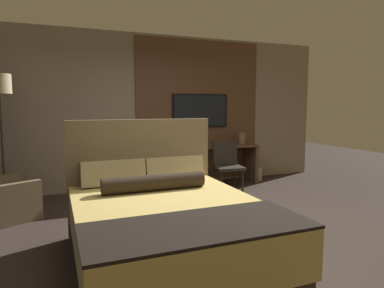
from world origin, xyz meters
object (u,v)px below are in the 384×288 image
bed (167,227)px  book (226,144)px  desk_chair (227,162)px  vase_short (199,141)px  desk (205,158)px  tv (200,111)px  waste_bin (257,174)px  vase_tall (242,138)px

bed → book: 3.64m
bed → desk_chair: size_ratio=2.44×
bed → vase_short: size_ratio=12.54×
desk → desk_chair: bearing=-75.3°
tv → waste_bin: bearing=-15.5°
desk_chair → vase_short: 0.75m
bed → tv: 3.68m
desk_chair → waste_bin: size_ratio=3.14×
tv → vase_short: size_ratio=6.65×
vase_tall → bed: bearing=-130.8°
desk → vase_tall: size_ratio=9.13×
bed → vase_tall: bearing=49.2°
book → tv: bearing=157.4°
bed → waste_bin: bed is taller
desk_chair → book: bearing=70.6°
waste_bin → desk: bearing=175.7°
bed → desk_chair: (1.84, 2.28, 0.16)m
tv → vase_tall: bearing=-13.4°
desk → vase_short: (-0.12, 0.02, 0.32)m
tv → waste_bin: 1.71m
book → waste_bin: (0.63, -0.11, -0.63)m
desk → vase_short: 0.34m
bed → waste_bin: (2.79, 2.79, -0.22)m
vase_tall → waste_bin: size_ratio=0.79×
desk → vase_short: bearing=168.5°
bed → waste_bin: size_ratio=7.67×
tv → vase_tall: size_ratio=5.17×
tv → vase_tall: (0.82, -0.20, -0.55)m
vase_tall → book: 0.36m
bed → vase_tall: 3.87m
tv → waste_bin: (1.11, -0.31, -1.27)m
vase_tall → waste_bin: 0.79m
bed → waste_bin: 3.96m
bed → vase_tall: size_ratio=9.75×
waste_bin → bed: bearing=-135.0°
tv → bed: bearing=-118.5°
vase_short → bed: bearing=-118.4°
tv → desk_chair: 1.22m
tv → desk_chair: size_ratio=1.30×
desk → tv: size_ratio=1.77×
desk → book: 0.54m
book → waste_bin: size_ratio=0.91×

